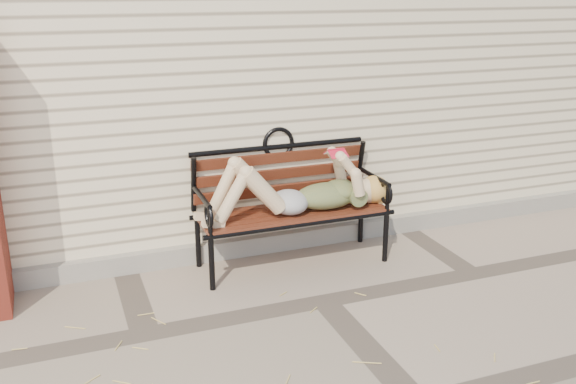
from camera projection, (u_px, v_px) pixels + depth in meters
name	position (u px, v px, depth m)	size (l,w,h in m)	color
ground	(324.00, 301.00, 4.52)	(80.00, 80.00, 0.00)	gray
house_wall	(211.00, 45.00, 6.71)	(8.00, 4.00, 3.00)	beige
foundation_strip	(278.00, 241.00, 5.36)	(8.00, 0.10, 0.15)	gray
garden_bench	(288.00, 190.00, 5.03)	(1.61, 0.64, 1.04)	black
reading_woman	(296.00, 190.00, 4.91)	(1.52, 0.35, 0.48)	#0A3B46
straw_scatter	(291.00, 346.00, 3.95)	(2.88, 1.68, 0.01)	tan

